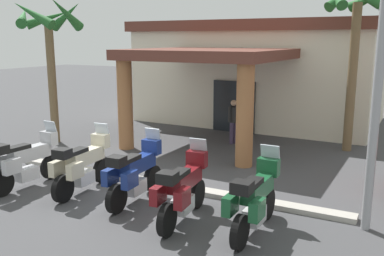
{
  "coord_description": "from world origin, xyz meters",
  "views": [
    {
      "loc": [
        6.35,
        -8.47,
        3.75
      ],
      "look_at": [
        0.76,
        2.34,
        1.2
      ],
      "focal_mm": 39.75,
      "sensor_mm": 36.0,
      "label": 1
    }
  ],
  "objects_px": {
    "motel_building": "(260,71)",
    "motorcycle_maroon": "(183,190)",
    "motorcycle_green": "(255,200)",
    "motorcycle_cream": "(82,165)",
    "motorcycle_silver": "(26,161)",
    "palm_tree_near_portico": "(356,25)",
    "pedestrian": "(233,119)",
    "palm_tree_roadside": "(49,34)",
    "motorcycle_blue": "(135,173)"
  },
  "relations": [
    {
      "from": "motorcycle_cream",
      "to": "motorcycle_maroon",
      "type": "relative_size",
      "value": 1.0
    },
    {
      "from": "pedestrian",
      "to": "palm_tree_near_portico",
      "type": "relative_size",
      "value": 0.28
    },
    {
      "from": "motorcycle_blue",
      "to": "motorcycle_silver",
      "type": "bearing_deg",
      "value": 96.71
    },
    {
      "from": "motorcycle_blue",
      "to": "motorcycle_maroon",
      "type": "bearing_deg",
      "value": -108.73
    },
    {
      "from": "motorcycle_blue",
      "to": "palm_tree_roadside",
      "type": "xyz_separation_m",
      "value": [
        -6.05,
        3.56,
        3.23
      ]
    },
    {
      "from": "motorcycle_cream",
      "to": "motorcycle_green",
      "type": "bearing_deg",
      "value": -96.55
    },
    {
      "from": "motorcycle_green",
      "to": "palm_tree_near_portico",
      "type": "xyz_separation_m",
      "value": [
        0.71,
        7.54,
        3.5
      ]
    },
    {
      "from": "motorcycle_blue",
      "to": "motorcycle_maroon",
      "type": "height_order",
      "value": "same"
    },
    {
      "from": "motorcycle_blue",
      "to": "pedestrian",
      "type": "bearing_deg",
      "value": -1.34
    },
    {
      "from": "motel_building",
      "to": "motorcycle_cream",
      "type": "height_order",
      "value": "motel_building"
    },
    {
      "from": "palm_tree_roadside",
      "to": "motorcycle_silver",
      "type": "bearing_deg",
      "value": -53.25
    },
    {
      "from": "motorcycle_maroon",
      "to": "palm_tree_near_portico",
      "type": "relative_size",
      "value": 0.39
    },
    {
      "from": "pedestrian",
      "to": "motorcycle_blue",
      "type": "bearing_deg",
      "value": -69.1
    },
    {
      "from": "pedestrian",
      "to": "palm_tree_roadside",
      "type": "height_order",
      "value": "palm_tree_roadside"
    },
    {
      "from": "motel_building",
      "to": "motorcycle_silver",
      "type": "relative_size",
      "value": 5.18
    },
    {
      "from": "pedestrian",
      "to": "palm_tree_near_portico",
      "type": "height_order",
      "value": "palm_tree_near_portico"
    },
    {
      "from": "motorcycle_green",
      "to": "motorcycle_maroon",
      "type": "bearing_deg",
      "value": 96.48
    },
    {
      "from": "motorcycle_silver",
      "to": "motorcycle_maroon",
      "type": "height_order",
      "value": "same"
    },
    {
      "from": "motorcycle_cream",
      "to": "palm_tree_roadside",
      "type": "bearing_deg",
      "value": 47.77
    },
    {
      "from": "pedestrian",
      "to": "palm_tree_roadside",
      "type": "bearing_deg",
      "value": -134.88
    },
    {
      "from": "motorcycle_green",
      "to": "palm_tree_near_portico",
      "type": "height_order",
      "value": "palm_tree_near_portico"
    },
    {
      "from": "motorcycle_cream",
      "to": "palm_tree_near_portico",
      "type": "relative_size",
      "value": 0.39
    },
    {
      "from": "motorcycle_silver",
      "to": "motorcycle_cream",
      "type": "bearing_deg",
      "value": -71.72
    },
    {
      "from": "motel_building",
      "to": "motorcycle_silver",
      "type": "bearing_deg",
      "value": -99.53
    },
    {
      "from": "motorcycle_green",
      "to": "palm_tree_roadside",
      "type": "bearing_deg",
      "value": 67.84
    },
    {
      "from": "pedestrian",
      "to": "palm_tree_near_portico",
      "type": "distance_m",
      "value": 5.11
    },
    {
      "from": "motorcycle_cream",
      "to": "motorcycle_green",
      "type": "distance_m",
      "value": 4.56
    },
    {
      "from": "pedestrian",
      "to": "palm_tree_near_portico",
      "type": "bearing_deg",
      "value": 33.31
    },
    {
      "from": "motorcycle_silver",
      "to": "motorcycle_maroon",
      "type": "relative_size",
      "value": 1.0
    },
    {
      "from": "motel_building",
      "to": "palm_tree_roadside",
      "type": "relative_size",
      "value": 2.2
    },
    {
      "from": "pedestrian",
      "to": "palm_tree_roadside",
      "type": "xyz_separation_m",
      "value": [
        -5.97,
        -2.78,
        3.01
      ]
    },
    {
      "from": "motorcycle_maroon",
      "to": "palm_tree_near_portico",
      "type": "bearing_deg",
      "value": -20.69
    },
    {
      "from": "motorcycle_silver",
      "to": "palm_tree_near_portico",
      "type": "distance_m",
      "value": 10.84
    },
    {
      "from": "motorcycle_silver",
      "to": "palm_tree_near_portico",
      "type": "xyz_separation_m",
      "value": [
        6.78,
        7.7,
        3.5
      ]
    },
    {
      "from": "motorcycle_silver",
      "to": "motorcycle_cream",
      "type": "relative_size",
      "value": 1.0
    },
    {
      "from": "motel_building",
      "to": "pedestrian",
      "type": "distance_m",
      "value": 5.13
    },
    {
      "from": "motorcycle_cream",
      "to": "motorcycle_blue",
      "type": "relative_size",
      "value": 1.0
    },
    {
      "from": "motorcycle_blue",
      "to": "motorcycle_green",
      "type": "distance_m",
      "value": 3.05
    },
    {
      "from": "motel_building",
      "to": "motorcycle_maroon",
      "type": "distance_m",
      "value": 12.02
    },
    {
      "from": "motorcycle_maroon",
      "to": "motorcycle_blue",
      "type": "bearing_deg",
      "value": 68.78
    },
    {
      "from": "motorcycle_silver",
      "to": "pedestrian",
      "type": "relative_size",
      "value": 1.38
    },
    {
      "from": "palm_tree_near_portico",
      "to": "palm_tree_roadside",
      "type": "height_order",
      "value": "palm_tree_near_portico"
    },
    {
      "from": "motorcycle_maroon",
      "to": "palm_tree_roadside",
      "type": "xyz_separation_m",
      "value": [
        -7.56,
        4.02,
        3.23
      ]
    },
    {
      "from": "motorcycle_green",
      "to": "palm_tree_roadside",
      "type": "relative_size",
      "value": 0.42
    },
    {
      "from": "motorcycle_maroon",
      "to": "palm_tree_roadside",
      "type": "height_order",
      "value": "palm_tree_roadside"
    },
    {
      "from": "motorcycle_green",
      "to": "motorcycle_silver",
      "type": "bearing_deg",
      "value": 92.45
    },
    {
      "from": "motorcycle_maroon",
      "to": "motorcycle_green",
      "type": "xyz_separation_m",
      "value": [
        1.52,
        0.15,
        0.0
      ]
    },
    {
      "from": "motorcycle_cream",
      "to": "motorcycle_green",
      "type": "height_order",
      "value": "same"
    },
    {
      "from": "motel_building",
      "to": "palm_tree_roadside",
      "type": "height_order",
      "value": "palm_tree_roadside"
    },
    {
      "from": "motorcycle_maroon",
      "to": "palm_tree_near_portico",
      "type": "distance_m",
      "value": 8.73
    }
  ]
}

